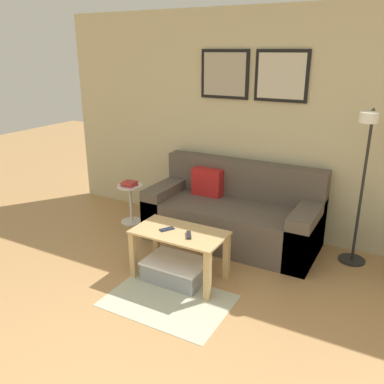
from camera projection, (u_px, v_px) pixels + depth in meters
The scene contains 10 objects.
wall_back at pixel (270, 126), 4.58m from camera, with size 5.60×0.09×2.55m.
area_rug at pixel (168, 300), 3.59m from camera, with size 1.08×0.76×0.01m, color #B2B79E.
couch at pixel (233, 215), 4.64m from camera, with size 1.93×0.84×0.89m.
coffee_table at pixel (180, 242), 3.83m from camera, with size 0.88×0.48×0.49m.
storage_bin at pixel (176, 270), 3.89m from camera, with size 0.59×0.41×0.20m.
floor_lamp at pixel (362, 180), 3.84m from camera, with size 0.27×0.55×1.60m.
side_table at pixel (131, 200), 5.14m from camera, with size 0.32×0.32×0.50m.
book_stack at pixel (129, 184), 5.05m from camera, with size 0.18×0.17×0.05m.
remote_control at pixel (189, 235), 3.70m from camera, with size 0.04×0.15×0.02m, color #232328.
cell_phone at pixel (167, 229), 3.84m from camera, with size 0.07×0.14×0.01m, color #1E2338.
Camera 1 is at (1.43, -1.34, 2.10)m, focal length 38.00 mm.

